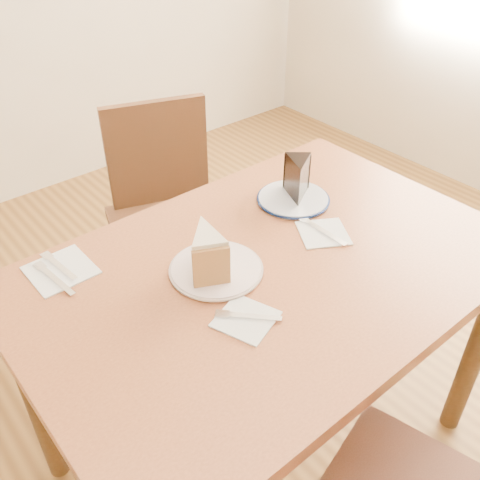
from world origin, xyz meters
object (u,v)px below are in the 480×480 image
object	(u,v)px
chair_far	(171,217)
plate_navy	(293,199)
table	(269,294)
plate_cream	(216,269)
chocolate_cake	(298,181)
carrot_cake	(206,251)

from	to	relation	value
chair_far	plate_navy	distance (m)	0.57
table	plate_cream	bearing A→B (deg)	152.47
chair_far	plate_navy	size ratio (longest dim) A/B	4.43
table	plate_navy	distance (m)	0.31
table	chocolate_cake	distance (m)	0.34
plate_navy	chocolate_cake	size ratio (longest dim) A/B	1.92
carrot_cake	chocolate_cake	size ratio (longest dim) A/B	1.12
plate_cream	carrot_cake	world-z (taller)	carrot_cake
chair_far	plate_cream	bearing A→B (deg)	86.10
chair_far	carrot_cake	distance (m)	0.73
table	chocolate_cake	xyz separation A→B (m)	(0.25, 0.16, 0.16)
chair_far	chocolate_cake	distance (m)	0.61
plate_cream	chocolate_cake	bearing A→B (deg)	15.58
plate_cream	carrot_cake	xyz separation A→B (m)	(-0.02, 0.01, 0.05)
chair_far	table	bearing A→B (deg)	97.26
table	carrot_cake	world-z (taller)	carrot_cake
plate_cream	chair_far	bearing A→B (deg)	67.22
chair_far	plate_cream	size ratio (longest dim) A/B	4.09
carrot_cake	chocolate_cake	bearing A→B (deg)	39.27
table	plate_cream	world-z (taller)	plate_cream
table	plate_navy	xyz separation A→B (m)	(0.24, 0.17, 0.10)
chair_far	plate_cream	distance (m)	0.71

